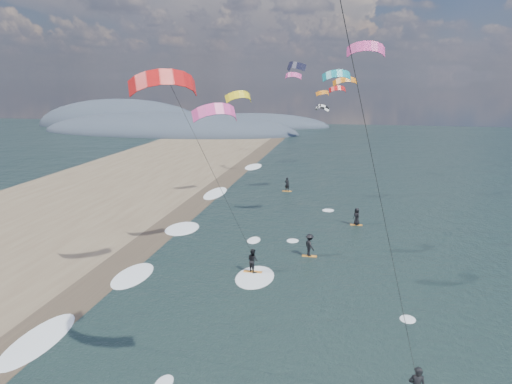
# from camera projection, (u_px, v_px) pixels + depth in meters

# --- Properties ---
(wet_sand_strip) EXTENTS (3.00, 240.00, 0.00)m
(wet_sand_strip) POSITION_uv_depth(u_px,v_px,m) (69.00, 305.00, 29.80)
(wet_sand_strip) COLOR #382D23
(wet_sand_strip) RESTS_ON ground
(coastal_hills) EXTENTS (80.00, 41.00, 15.00)m
(coastal_hills) POSITION_uv_depth(u_px,v_px,m) (161.00, 129.00, 129.48)
(coastal_hills) COLOR #3D4756
(coastal_hills) RESTS_ON ground
(kitesurfer_near_a) EXTENTS (8.14, 9.30, 18.36)m
(kitesurfer_near_a) POSITION_uv_depth(u_px,v_px,m) (347.00, 35.00, 13.01)
(kitesurfer_near_a) COLOR orange
(kitesurfer_near_a) RESTS_ON ground
(kitesurfer_near_b) EXTENTS (7.09, 8.97, 14.33)m
(kitesurfer_near_b) POSITION_uv_depth(u_px,v_px,m) (199.00, 148.00, 29.07)
(kitesurfer_near_b) COLOR orange
(kitesurfer_near_b) RESTS_ON ground
(far_kitesurfers) EXTENTS (9.19, 22.44, 1.77)m
(far_kitesurfers) POSITION_uv_depth(u_px,v_px,m) (318.00, 222.00, 43.79)
(far_kitesurfers) COLOR orange
(far_kitesurfers) RESTS_ON ground
(bg_kite_field) EXTENTS (15.28, 76.66, 9.30)m
(bg_kite_field) POSITION_uv_depth(u_px,v_px,m) (315.00, 85.00, 67.67)
(bg_kite_field) COLOR #D83F8C
(bg_kite_field) RESTS_ON ground
(shoreline_surf) EXTENTS (2.40, 79.40, 0.11)m
(shoreline_surf) POSITION_uv_depth(u_px,v_px,m) (123.00, 276.00, 34.12)
(shoreline_surf) COLOR white
(shoreline_surf) RESTS_ON ground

